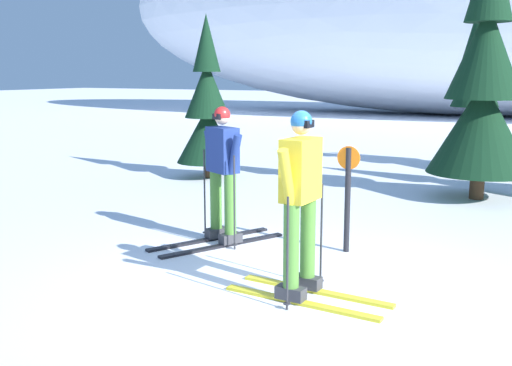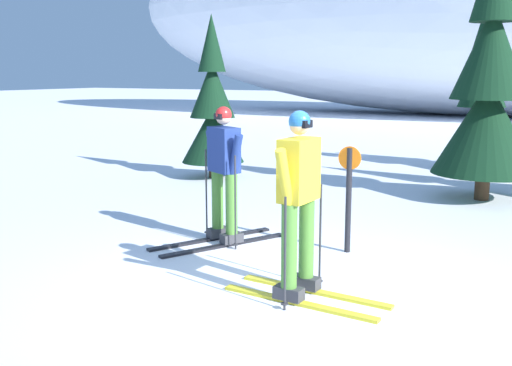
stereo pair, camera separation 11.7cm
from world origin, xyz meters
name	(u,v)px [view 2 (the right image)]	position (x,y,z in m)	size (l,w,h in m)	color
ground_plane	(294,290)	(0.00, 0.00, 0.00)	(120.00, 120.00, 0.00)	white
skier_navy_jacket	(224,172)	(-1.53, 1.13, 0.91)	(1.20, 1.80, 1.74)	black
skier_yellow_jacket	(299,200)	(0.11, -0.15, 0.96)	(1.63, 0.82, 1.81)	gold
pine_tree_far_left	(212,111)	(-4.29, 5.13, 1.38)	(1.28, 1.28, 3.31)	#47301E
pine_tree_center_left	(482,100)	(0.35, 8.86, 1.56)	(1.44, 1.44, 3.73)	#47301E
pine_tree_center	(489,88)	(0.95, 5.51, 1.90)	(1.75, 1.75, 4.54)	#47301E
trail_marker_post	(349,192)	(0.01, 1.49, 0.74)	(0.28, 0.07, 1.29)	black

